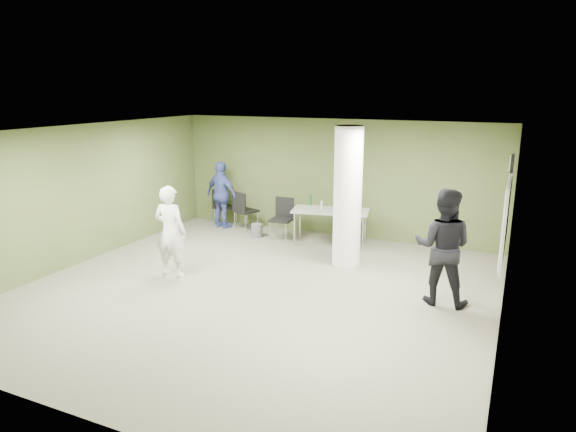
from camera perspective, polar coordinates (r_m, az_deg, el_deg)
The scene contains 17 objects.
floor at distance 9.22m, azimuth -3.52°, elevation -8.27°, with size 8.00×8.00×0.00m, color #585845.
ceiling at distance 8.56m, azimuth -3.80°, elevation 9.34°, with size 8.00×8.00×0.00m, color white.
wall_back at distance 12.38m, azimuth 5.11°, elevation 4.24°, with size 8.00×0.02×2.80m, color #434F25.
wall_left at distance 11.21m, azimuth -22.02°, elevation 2.23°, with size 0.02×8.00×2.80m, color #434F25.
wall_right_cream at distance 7.80m, azimuth 23.27°, elevation -2.73°, with size 0.02×8.00×2.80m, color beige.
column at distance 10.21m, azimuth 6.64°, elevation 2.09°, with size 0.56×0.56×2.80m, color silver.
whiteboard at distance 8.94m, azimuth 23.08°, elevation -0.01°, with size 0.05×2.30×1.30m.
wall_clock at distance 8.79m, azimuth 23.62°, elevation 5.37°, with size 0.06×0.32×0.32m.
folding_table at distance 11.69m, azimuth 4.69°, elevation 0.47°, with size 1.82×1.06×1.06m.
wastebasket at distance 12.38m, azimuth -3.48°, elevation -1.62°, with size 0.28×0.28×0.32m, color #4C4C4C.
chair_back_left at distance 13.39m, azimuth -7.29°, elevation 1.29°, with size 0.60×0.60×0.97m.
chair_back_right at distance 12.89m, azimuth -5.01°, elevation 0.93°, with size 0.63×0.63×1.00m.
chair_table_left at distance 12.15m, azimuth -0.60°, elevation 0.12°, with size 0.51×0.51×0.98m.
chair_table_right at distance 11.64m, azimuth 6.94°, elevation -1.04°, with size 0.50×0.50×0.84m.
woman_white at distance 9.89m, azimuth -12.95°, elevation -1.69°, with size 0.64×0.42×1.75m, color silver.
man_black at distance 8.77m, azimuth 16.83°, elevation -3.30°, with size 0.95×0.74×1.95m, color black.
man_blue at distance 13.15m, azimuth -7.37°, elevation 2.34°, with size 1.00×0.42×1.71m, color #38468C.
Camera 1 is at (4.05, -7.51, 3.50)m, focal length 32.00 mm.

